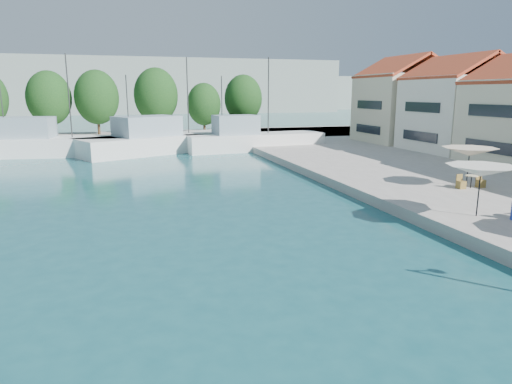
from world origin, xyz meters
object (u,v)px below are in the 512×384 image
object	(u,v)px
trawler_03	(169,141)
umbrella_white	(481,171)
umbrella_cream	(470,152)
trawler_04	(252,140)
trawler_02	(49,145)

from	to	relation	value
trawler_03	umbrella_white	distance (m)	34.34
trawler_03	umbrella_cream	xyz separation A→B (m)	(15.00, -26.84, 1.62)
trawler_04	umbrella_white	bearing A→B (deg)	-91.49
umbrella_white	umbrella_cream	xyz separation A→B (m)	(4.44, 5.80, -0.00)
umbrella_cream	trawler_03	bearing A→B (deg)	119.20
trawler_02	umbrella_white	bearing A→B (deg)	-48.24
trawler_02	trawler_03	size ratio (longest dim) A/B	0.88
trawler_03	trawler_04	bearing A→B (deg)	-36.62
trawler_03	umbrella_white	world-z (taller)	trawler_03
trawler_03	trawler_02	bearing A→B (deg)	155.40
trawler_02	trawler_03	distance (m)	11.72
trawler_02	umbrella_cream	xyz separation A→B (m)	(26.72, -26.68, 1.62)
trawler_02	trawler_04	xyz separation A→B (m)	(20.42, -1.57, 0.00)
umbrella_white	umbrella_cream	bearing A→B (deg)	52.59
trawler_03	trawler_04	size ratio (longest dim) A/B	1.34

